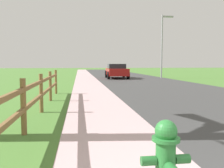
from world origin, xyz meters
TOP-DOWN VIEW (x-y plane):
  - ground_plane at (0.00, 25.00)m, footprint 120.00×120.00m
  - road_asphalt at (3.50, 27.00)m, footprint 7.00×66.00m
  - curb_concrete at (-3.00, 27.00)m, footprint 6.00×66.00m
  - grass_verge at (-4.50, 27.00)m, footprint 5.00×66.00m
  - fire_hydrant at (-0.78, 1.43)m, footprint 0.50×0.43m
  - rail_fence at (-2.73, 5.18)m, footprint 0.11×11.17m
  - parked_suv_red at (2.04, 22.51)m, footprint 2.19×4.58m
  - street_lamp at (6.57, 22.00)m, footprint 1.17×0.20m

SIDE VIEW (x-z plane):
  - ground_plane at x=0.00m, z-range 0.00..0.00m
  - road_asphalt at x=3.50m, z-range 0.00..0.01m
  - curb_concrete at x=-3.00m, z-range 0.00..0.01m
  - grass_verge at x=-4.50m, z-range 0.00..0.01m
  - fire_hydrant at x=-0.78m, z-range 0.02..0.88m
  - rail_fence at x=-2.73m, z-range 0.09..1.22m
  - parked_suv_red at x=2.04m, z-range 0.02..1.44m
  - street_lamp at x=6.57m, z-range 0.60..6.78m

